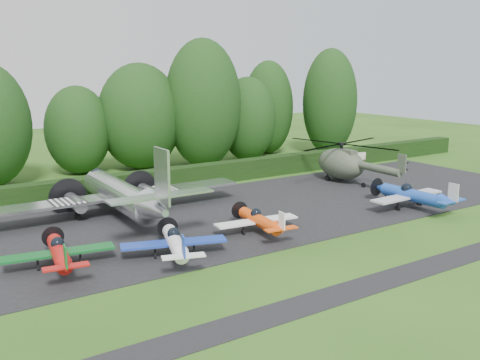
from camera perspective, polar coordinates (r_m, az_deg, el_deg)
ground at (r=33.12m, az=3.21°, el=-8.56°), size 160.00×160.00×0.00m
apron at (r=41.18m, az=-5.05°, el=-4.40°), size 70.00×18.00×0.01m
taxiway_verge at (r=28.87m, az=10.41°, el=-11.96°), size 70.00×2.00×0.00m
hedgerow at (r=50.85m, az=-10.90°, el=-1.37°), size 90.00×1.60×2.00m
transport_plane at (r=42.24m, az=-12.49°, el=-1.57°), size 21.12×16.19×6.77m
light_plane_red at (r=33.08m, az=-18.74°, el=-7.33°), size 6.45×6.79×2.48m
light_plane_white at (r=33.25m, az=-6.96°, el=-6.63°), size 6.55×6.89×2.52m
light_plane_orange at (r=37.76m, az=2.07°, el=-4.32°), size 6.23×6.55×2.39m
light_plane_blue at (r=46.33m, az=17.91°, el=-1.54°), size 7.54×7.93×2.90m
helicopter at (r=55.34m, az=10.79°, el=2.01°), size 12.48×14.62×4.02m
sign_board at (r=64.54m, az=12.15°, el=2.42°), size 2.86×0.11×1.61m
tree_0 at (r=72.04m, az=9.55°, el=8.20°), size 7.12×7.12×13.90m
tree_1 at (r=71.77m, az=3.01°, el=7.71°), size 6.69×6.69×12.35m
tree_2 at (r=66.40m, az=0.81°, el=6.51°), size 7.01×7.01×10.36m
tree_7 at (r=64.26m, az=-3.96°, el=6.03°), size 6.51×6.51×9.79m
tree_8 at (r=61.75m, az=-10.62°, el=6.65°), size 9.45×9.45×12.01m
tree_9 at (r=60.73m, az=-16.90°, el=5.10°), size 7.05×7.05×9.60m
tree_10 at (r=61.91m, az=-3.97°, el=8.11°), size 8.76×8.76×14.74m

